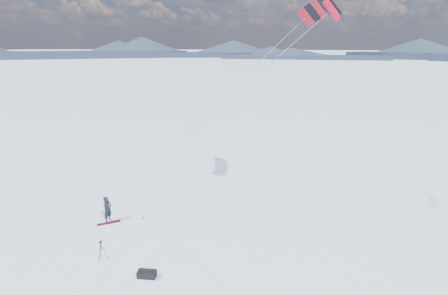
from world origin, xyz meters
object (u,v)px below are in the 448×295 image
at_px(snowkiter, 109,221).
at_px(tripod, 101,248).
at_px(gear_bag_a, 147,274).
at_px(snowboard, 109,223).

relative_size(snowkiter, tripod, 1.48).
relative_size(snowkiter, gear_bag_a, 1.79).
height_order(snowboard, gear_bag_a, gear_bag_a).
bearing_deg(gear_bag_a, snowkiter, 130.96).
distance_m(snowkiter, gear_bag_a, 6.90).
height_order(snowkiter, gear_bag_a, snowkiter).
bearing_deg(tripod, snowkiter, 93.80).
xyz_separation_m(snowkiter, snowboard, (0.16, -0.20, 0.02)).
distance_m(tripod, gear_bag_a, 3.19).
bearing_deg(snowkiter, snowboard, -143.89).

